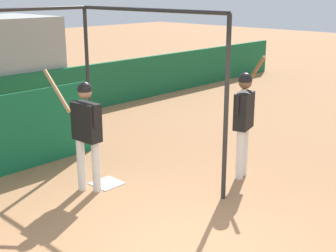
{
  "coord_description": "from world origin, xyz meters",
  "views": [
    {
      "loc": [
        -3.73,
        -3.25,
        3.09
      ],
      "look_at": [
        1.46,
        1.69,
        0.99
      ],
      "focal_mm": 50.0,
      "sensor_mm": 36.0,
      "label": 1
    }
  ],
  "objects": [
    {
      "name": "batting_cage",
      "position": [
        -0.24,
        3.43,
        1.19
      ],
      "size": [
        3.79,
        3.37,
        2.8
      ],
      "color": "#282828",
      "rests_on": "ground"
    },
    {
      "name": "home_plate",
      "position": [
        0.74,
        2.4,
        0.01
      ],
      "size": [
        0.44,
        0.44,
        0.02
      ],
      "color": "white",
      "rests_on": "ground"
    },
    {
      "name": "player_batter",
      "position": [
        0.38,
        2.41,
        1.07
      ],
      "size": [
        0.53,
        0.93,
        1.92
      ],
      "rotation": [
        0.0,
        0.0,
        1.62
      ],
      "color": "white",
      "rests_on": "ground"
    },
    {
      "name": "player_waiting",
      "position": [
        2.53,
        0.98,
        1.09
      ],
      "size": [
        0.68,
        0.53,
        2.06
      ],
      "rotation": [
        0.0,
        0.0,
        0.27
      ],
      "color": "white",
      "rests_on": "ground"
    }
  ]
}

